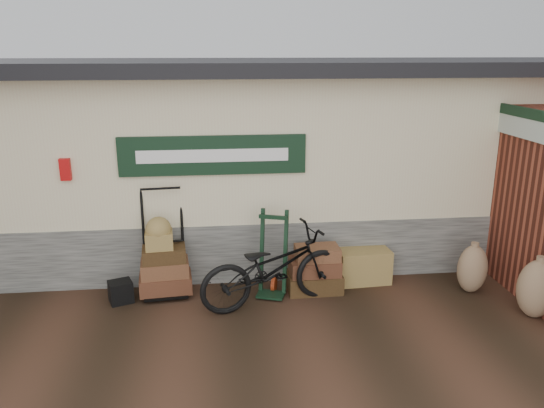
{
  "coord_description": "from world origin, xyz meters",
  "views": [
    {
      "loc": [
        -0.29,
        -6.33,
        3.38
      ],
      "look_at": [
        0.52,
        0.9,
        1.24
      ],
      "focal_mm": 35.0,
      "sensor_mm": 36.0,
      "label": 1
    }
  ],
  "objects_px": {
    "green_barrow": "(273,254)",
    "suitcase_stack": "(315,268)",
    "wicker_hamper": "(362,265)",
    "bicycle": "(274,263)",
    "porter_trolley": "(163,233)",
    "black_trunk": "(121,292)"
  },
  "relations": [
    {
      "from": "green_barrow",
      "to": "wicker_hamper",
      "type": "distance_m",
      "value": 1.46
    },
    {
      "from": "bicycle",
      "to": "green_barrow",
      "type": "bearing_deg",
      "value": -20.12
    },
    {
      "from": "suitcase_stack",
      "to": "black_trunk",
      "type": "distance_m",
      "value": 2.73
    },
    {
      "from": "green_barrow",
      "to": "suitcase_stack",
      "type": "height_order",
      "value": "green_barrow"
    },
    {
      "from": "suitcase_stack",
      "to": "wicker_hamper",
      "type": "height_order",
      "value": "suitcase_stack"
    },
    {
      "from": "green_barrow",
      "to": "bicycle",
      "type": "relative_size",
      "value": 0.59
    },
    {
      "from": "green_barrow",
      "to": "suitcase_stack",
      "type": "relative_size",
      "value": 1.59
    },
    {
      "from": "black_trunk",
      "to": "bicycle",
      "type": "distance_m",
      "value": 2.16
    },
    {
      "from": "green_barrow",
      "to": "black_trunk",
      "type": "bearing_deg",
      "value": -159.41
    },
    {
      "from": "suitcase_stack",
      "to": "wicker_hamper",
      "type": "distance_m",
      "value": 0.82
    },
    {
      "from": "porter_trolley",
      "to": "suitcase_stack",
      "type": "xyz_separation_m",
      "value": [
        2.14,
        -0.26,
        -0.53
      ]
    },
    {
      "from": "porter_trolley",
      "to": "green_barrow",
      "type": "bearing_deg",
      "value": -16.25
    },
    {
      "from": "green_barrow",
      "to": "suitcase_stack",
      "type": "bearing_deg",
      "value": 23.67
    },
    {
      "from": "wicker_hamper",
      "to": "black_trunk",
      "type": "xyz_separation_m",
      "value": [
        -3.5,
        -0.33,
        -0.1
      ]
    },
    {
      "from": "wicker_hamper",
      "to": "bicycle",
      "type": "distance_m",
      "value": 1.58
    },
    {
      "from": "green_barrow",
      "to": "black_trunk",
      "type": "xyz_separation_m",
      "value": [
        -2.12,
        -0.03,
        -0.46
      ]
    },
    {
      "from": "suitcase_stack",
      "to": "porter_trolley",
      "type": "bearing_deg",
      "value": 173.06
    },
    {
      "from": "suitcase_stack",
      "to": "bicycle",
      "type": "height_order",
      "value": "bicycle"
    },
    {
      "from": "porter_trolley",
      "to": "wicker_hamper",
      "type": "distance_m",
      "value": 2.98
    },
    {
      "from": "wicker_hamper",
      "to": "bicycle",
      "type": "bearing_deg",
      "value": -155.94
    },
    {
      "from": "green_barrow",
      "to": "black_trunk",
      "type": "height_order",
      "value": "green_barrow"
    },
    {
      "from": "green_barrow",
      "to": "bicycle",
      "type": "height_order",
      "value": "green_barrow"
    }
  ]
}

